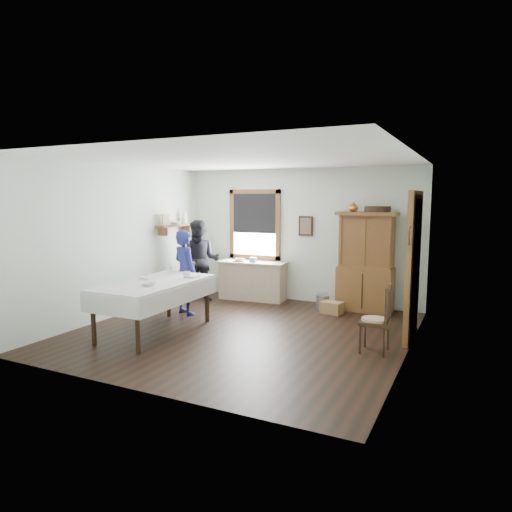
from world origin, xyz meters
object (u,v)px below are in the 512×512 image
spindle_chair (375,319)px  work_counter (253,280)px  china_hutch (366,262)px  figure_dark (201,264)px  pail (323,302)px  woman_blue (185,275)px  dining_table (155,307)px  wicker_basket (332,308)px

spindle_chair → work_counter: bearing=139.7°
china_hutch → figure_dark: china_hutch is taller
pail → spindle_chair: bearing=-55.8°
woman_blue → dining_table: bearing=123.9°
figure_dark → china_hutch: bearing=-9.8°
china_hutch → figure_dark: size_ratio=1.20×
china_hutch → dining_table: china_hutch is taller
work_counter → dining_table: (-0.33, -2.79, 0.01)m
spindle_chair → figure_dark: bearing=153.5°
pail → wicker_basket: size_ratio=0.72×
pail → work_counter: bearing=173.9°
china_hutch → woman_blue: size_ratio=1.29×
dining_table → figure_dark: 2.33m
work_counter → dining_table: bearing=-101.3°
spindle_chair → wicker_basket: size_ratio=2.52×
dining_table → pail: bearing=53.9°
dining_table → woman_blue: 1.22m
dining_table → figure_dark: (-0.58, 2.22, 0.36)m
pail → wicker_basket: bearing=-43.8°
china_hutch → spindle_chair: bearing=-73.5°
figure_dark → spindle_chair: bearing=-43.7°
spindle_chair → dining_table: bearing=-173.7°
pail → woman_blue: size_ratio=0.19×
woman_blue → figure_dark: 1.12m
pail → wicker_basket: (0.26, -0.25, -0.02)m
spindle_chair → wicker_basket: 2.15m
dining_table → spindle_chair: (3.30, 0.57, 0.06)m
work_counter → pail: 1.61m
dining_table → pail: (1.91, 2.62, -0.27)m
dining_table → figure_dark: size_ratio=1.32×
work_counter → china_hutch: (2.33, 0.05, 0.53)m
wicker_basket → woman_blue: bearing=-153.2°
pail → figure_dark: (-2.49, -0.40, 0.64)m
woman_blue → china_hutch: bearing=-126.9°
pail → woman_blue: bearing=-145.6°
dining_table → wicker_basket: (2.17, 2.37, -0.30)m
work_counter → dining_table: 2.81m
pail → china_hutch: bearing=16.4°
work_counter → dining_table: size_ratio=0.69×
work_counter → wicker_basket: bearing=-17.3°
china_hutch → spindle_chair: (0.64, -2.27, -0.46)m
work_counter → wicker_basket: size_ratio=3.75×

